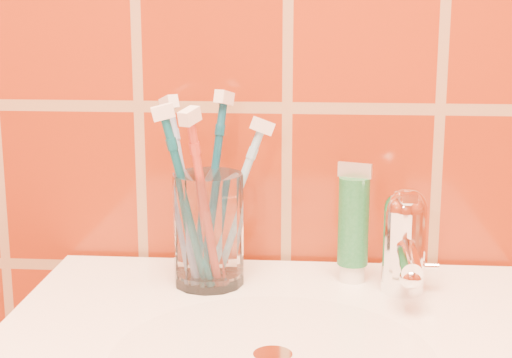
{
  "coord_description": "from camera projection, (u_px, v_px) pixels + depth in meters",
  "views": [
    {
      "loc": [
        0.04,
        0.25,
        1.17
      ],
      "look_at": [
        -0.03,
        1.08,
        0.98
      ],
      "focal_mm": 55.0,
      "sensor_mm": 36.0,
      "label": 1
    }
  ],
  "objects": [
    {
      "name": "toothbrush_4",
      "position": [
        213.0,
        187.0,
        0.91
      ],
      "size": [
        0.1,
        0.13,
        0.23
      ],
      "primitive_type": null,
      "rotation": [
        0.25,
        0.0,
        2.69
      ],
      "color": "navy",
      "rests_on": "glass_tumbler"
    },
    {
      "name": "toothbrush_0",
      "position": [
        204.0,
        202.0,
        0.86
      ],
      "size": [
        0.09,
        0.12,
        0.22
      ],
      "primitive_type": null,
      "rotation": [
        0.23,
        0.0,
        -0.48
      ],
      "color": "#AE3525",
      "rests_on": "glass_tumbler"
    },
    {
      "name": "toothpaste_tube",
      "position": [
        353.0,
        226.0,
        0.9
      ],
      "size": [
        0.04,
        0.04,
        0.14
      ],
      "rotation": [
        0.0,
        0.0,
        -0.34
      ],
      "color": "white",
      "rests_on": "pedestal_sink"
    },
    {
      "name": "toothbrush_1",
      "position": [
        187.0,
        199.0,
        0.87
      ],
      "size": [
        0.1,
        0.09,
        0.22
      ],
      "primitive_type": null,
      "rotation": [
        0.24,
        0.0,
        -1.37
      ],
      "color": "#0C576D",
      "rests_on": "glass_tumbler"
    },
    {
      "name": "glass_tumbler",
      "position": [
        208.0,
        229.0,
        0.89
      ],
      "size": [
        0.1,
        0.1,
        0.13
      ],
      "primitive_type": "cylinder",
      "rotation": [
        0.0,
        0.0,
        -0.23
      ],
      "color": "white",
      "rests_on": "pedestal_sink"
    },
    {
      "name": "toothbrush_2",
      "position": [
        185.0,
        191.0,
        0.9
      ],
      "size": [
        0.14,
        0.15,
        0.23
      ],
      "primitive_type": null,
      "rotation": [
        0.33,
        0.0,
        -2.46
      ],
      "color": "#7191C9",
      "rests_on": "glass_tumbler"
    },
    {
      "name": "faucet",
      "position": [
        405.0,
        238.0,
        0.86
      ],
      "size": [
        0.05,
        0.11,
        0.12
      ],
      "color": "white",
      "rests_on": "pedestal_sink"
    },
    {
      "name": "toothbrush_3",
      "position": [
        234.0,
        201.0,
        0.91
      ],
      "size": [
        0.15,
        0.13,
        0.2
      ],
      "primitive_type": null,
      "rotation": [
        0.38,
        0.0,
        2.01
      ],
      "color": "#7BB4DA",
      "rests_on": "glass_tumbler"
    }
  ]
}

